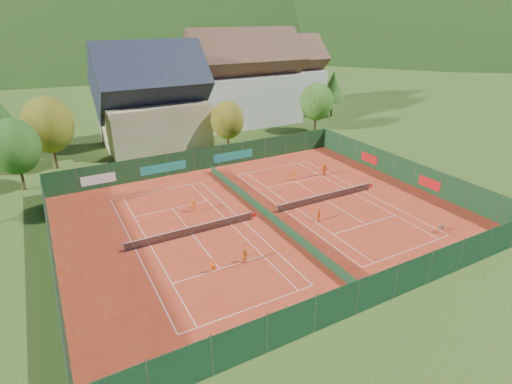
% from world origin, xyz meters
% --- Properties ---
extents(ground, '(600.00, 600.00, 0.00)m').
position_xyz_m(ground, '(0.00, 0.00, -0.02)').
color(ground, '#335119').
rests_on(ground, ground).
extents(clay_pad, '(40.00, 32.00, 0.01)m').
position_xyz_m(clay_pad, '(0.00, 0.00, 0.01)').
color(clay_pad, '#B4321A').
rests_on(clay_pad, ground).
extents(court_markings_left, '(11.03, 23.83, 0.00)m').
position_xyz_m(court_markings_left, '(-8.00, 0.00, 0.01)').
color(court_markings_left, white).
rests_on(court_markings_left, ground).
extents(court_markings_right, '(11.03, 23.83, 0.00)m').
position_xyz_m(court_markings_right, '(8.00, 0.00, 0.01)').
color(court_markings_right, white).
rests_on(court_markings_right, ground).
extents(tennis_net_left, '(13.30, 0.10, 1.02)m').
position_xyz_m(tennis_net_left, '(-7.85, 0.00, 0.51)').
color(tennis_net_left, '#59595B').
rests_on(tennis_net_left, ground).
extents(tennis_net_right, '(13.30, 0.10, 1.02)m').
position_xyz_m(tennis_net_right, '(8.15, 0.00, 0.51)').
color(tennis_net_right, '#59595B').
rests_on(tennis_net_right, ground).
extents(court_divider, '(0.03, 28.80, 1.00)m').
position_xyz_m(court_divider, '(0.00, 0.00, 0.50)').
color(court_divider, '#14371D').
rests_on(court_divider, ground).
extents(fence_north, '(40.00, 0.10, 3.00)m').
position_xyz_m(fence_north, '(-0.46, 15.99, 1.47)').
color(fence_north, '#153B1D').
rests_on(fence_north, ground).
extents(fence_south, '(40.00, 0.04, 3.00)m').
position_xyz_m(fence_south, '(0.00, -16.00, 1.50)').
color(fence_south, '#143820').
rests_on(fence_south, ground).
extents(fence_west, '(0.04, 32.00, 3.00)m').
position_xyz_m(fence_west, '(-20.00, 0.00, 1.50)').
color(fence_west, '#14371E').
rests_on(fence_west, ground).
extents(fence_east, '(0.09, 32.00, 3.00)m').
position_xyz_m(fence_east, '(20.00, 0.05, 1.48)').
color(fence_east, '#123218').
rests_on(fence_east, ground).
extents(chalet, '(16.20, 12.00, 16.00)m').
position_xyz_m(chalet, '(-3.00, 30.00, 6.62)').
color(chalet, beige).
rests_on(chalet, ground).
extents(hotel_block_a, '(21.60, 11.00, 17.25)m').
position_xyz_m(hotel_block_a, '(16.00, 36.00, 7.38)').
color(hotel_block_a, silver).
rests_on(hotel_block_a, ground).
extents(hotel_block_b, '(17.28, 10.00, 15.50)m').
position_xyz_m(hotel_block_b, '(30.00, 44.00, 6.62)').
color(hotel_block_b, silver).
rests_on(hotel_block_b, ground).
extents(tree_west_front, '(5.72, 5.72, 8.69)m').
position_xyz_m(tree_west_front, '(-22.00, 20.00, 5.39)').
color(tree_west_front, '#4C321B').
rests_on(tree_west_front, ground).
extents(tree_west_mid, '(6.44, 6.44, 9.78)m').
position_xyz_m(tree_west_mid, '(-18.00, 26.00, 6.07)').
color(tree_west_mid, '#462819').
rests_on(tree_west_mid, ground).
extents(tree_center, '(5.01, 5.01, 7.60)m').
position_xyz_m(tree_center, '(6.00, 22.00, 4.72)').
color(tree_center, '#4E2E1B').
rests_on(tree_center, ground).
extents(tree_east_front, '(5.72, 5.72, 8.69)m').
position_xyz_m(tree_east_front, '(24.00, 24.00, 5.39)').
color(tree_east_front, '#452918').
rests_on(tree_east_front, ground).
extents(tree_east_mid, '(5.04, 5.04, 9.00)m').
position_xyz_m(tree_east_mid, '(34.00, 32.00, 6.06)').
color(tree_east_mid, '#462E19').
rests_on(tree_east_mid, ground).
extents(tree_east_back, '(7.15, 7.15, 10.86)m').
position_xyz_m(tree_east_back, '(26.00, 40.00, 6.74)').
color(tree_east_back, '#422B17').
rests_on(tree_east_back, ground).
extents(mountain_backdrop, '(820.00, 530.00, 242.00)m').
position_xyz_m(mountain_backdrop, '(28.54, 233.48, -39.64)').
color(mountain_backdrop, black).
rests_on(mountain_backdrop, ground).
extents(ball_hopper, '(0.34, 0.34, 0.80)m').
position_xyz_m(ball_hopper, '(13.28, -11.10, 0.56)').
color(ball_hopper, slate).
rests_on(ball_hopper, ground).
extents(loose_ball_0, '(0.07, 0.07, 0.07)m').
position_xyz_m(loose_ball_0, '(-7.93, -4.34, 0.03)').
color(loose_ball_0, '#CCD833').
rests_on(loose_ball_0, ground).
extents(loose_ball_1, '(0.07, 0.07, 0.07)m').
position_xyz_m(loose_ball_1, '(3.94, -12.35, 0.03)').
color(loose_ball_1, '#CCD833').
rests_on(loose_ball_1, ground).
extents(loose_ball_2, '(0.07, 0.07, 0.07)m').
position_xyz_m(loose_ball_2, '(4.50, 6.64, 0.03)').
color(loose_ball_2, '#CCD833').
rests_on(loose_ball_2, ground).
extents(loose_ball_3, '(0.07, 0.07, 0.07)m').
position_xyz_m(loose_ball_3, '(-2.27, 9.10, 0.03)').
color(loose_ball_3, '#CCD833').
rests_on(loose_ball_3, ground).
extents(loose_ball_4, '(0.07, 0.07, 0.07)m').
position_xyz_m(loose_ball_4, '(11.59, -0.44, 0.03)').
color(loose_ball_4, '#CCD833').
rests_on(loose_ball_4, ground).
extents(player_left_near, '(0.49, 0.34, 1.30)m').
position_xyz_m(player_left_near, '(-8.67, -6.61, 0.65)').
color(player_left_near, orange).
rests_on(player_left_near, ground).
extents(player_left_mid, '(0.76, 0.65, 1.34)m').
position_xyz_m(player_left_mid, '(-5.74, -6.61, 0.67)').
color(player_left_mid, orange).
rests_on(player_left_mid, ground).
extents(player_left_far, '(1.08, 0.76, 1.52)m').
position_xyz_m(player_left_far, '(-6.18, 4.51, 0.76)').
color(player_left_far, '#D56012').
rests_on(player_left_far, ground).
extents(player_right_near, '(0.77, 0.74, 1.29)m').
position_xyz_m(player_right_near, '(4.25, -3.57, 0.65)').
color(player_right_near, '#D94813').
rests_on(player_right_near, ground).
extents(player_right_far_a, '(0.71, 0.48, 1.40)m').
position_xyz_m(player_right_far_a, '(8.03, 6.87, 0.70)').
color(player_right_far_a, '#E25914').
rests_on(player_right_far_a, ground).
extents(player_right_far_b, '(1.45, 0.54, 1.54)m').
position_xyz_m(player_right_far_b, '(12.50, 6.28, 0.77)').
color(player_right_far_b, '#F35415').
rests_on(player_right_far_b, ground).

